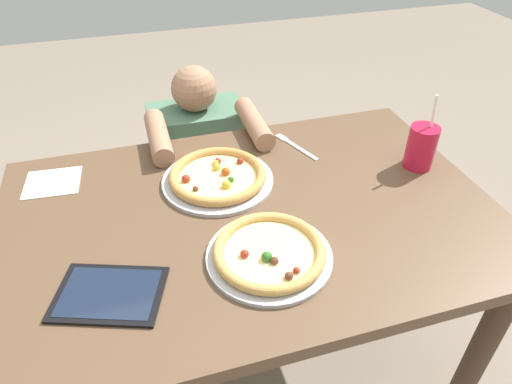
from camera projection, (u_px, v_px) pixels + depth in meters
The scene contains 9 objects.
ground_plane at pixel (252, 363), 1.72m from camera, with size 8.00×8.00×0.00m, color gray.
dining_table at pixel (251, 238), 1.33m from camera, with size 1.37×0.90×0.75m.
pizza_near at pixel (269, 253), 1.11m from camera, with size 0.31×0.31×0.04m.
pizza_far at pixel (218, 177), 1.36m from camera, with size 0.34×0.34×0.04m.
drink_cup_colored at pixel (421, 147), 1.40m from camera, with size 0.09×0.09×0.24m.
paper_napkin at pixel (52, 183), 1.37m from camera, with size 0.16×0.14×0.00m, color white.
fork at pixel (294, 146), 1.54m from camera, with size 0.09×0.20×0.00m.
tablet at pixel (109, 294), 1.03m from camera, with size 0.28×0.24×0.01m.
diner_seated at pixel (202, 180), 1.95m from camera, with size 0.40×0.52×0.92m.
Camera 1 is at (-0.26, -0.94, 1.56)m, focal length 31.83 mm.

